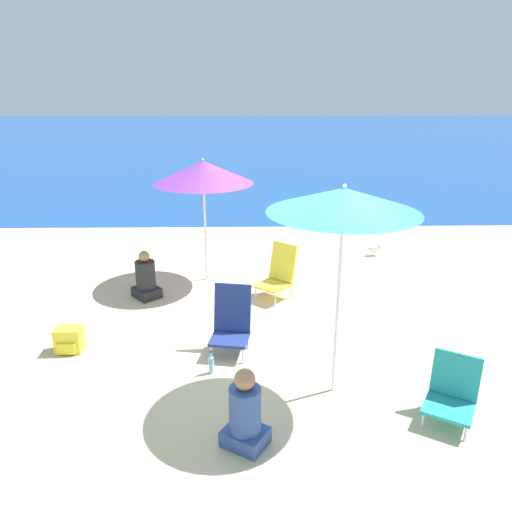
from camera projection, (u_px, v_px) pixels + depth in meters
The scene contains 12 objects.
ground_plane at pixel (277, 373), 5.86m from camera, with size 60.00×60.00×0.00m, color #D1BA89.
sea_water at pixel (251, 137), 30.62m from camera, with size 60.00×40.00×0.01m.
beach_umbrella_purple at pixel (203, 172), 8.04m from camera, with size 1.63×1.63×2.08m.
beach_umbrella_blue at pixel (344, 201), 4.83m from camera, with size 1.52×1.52×2.31m.
beach_chair_teal at pixel (452, 391), 5.00m from camera, with size 0.66×0.67×0.66m.
beach_chair_yellow at pixel (279, 273), 7.82m from camera, with size 0.71×0.72×0.85m.
beach_chair_navy at pixel (231, 321), 6.24m from camera, with size 0.54×0.57×0.85m.
person_seated_near at pixel (146, 279), 7.82m from camera, with size 0.52×0.52×0.77m.
person_seated_far at pixel (245, 415), 4.60m from camera, with size 0.50×0.48×0.81m.
backpack_yellow at pixel (69, 340), 6.29m from camera, with size 0.33×0.26×0.32m.
water_bottle at pixel (211, 364), 5.82m from camera, with size 0.06×0.06×0.29m.
seagull at pixel (375, 249), 9.77m from camera, with size 0.27×0.11×0.23m.
Camera 1 is at (-0.35, -5.06, 3.24)m, focal length 35.00 mm.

